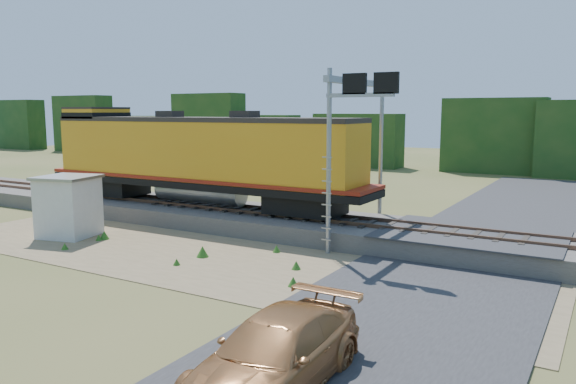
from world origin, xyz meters
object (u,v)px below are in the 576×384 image
Objects in this scene: locomotive at (195,156)px; signal_gantry at (360,116)px; car at (276,354)px; shed at (69,206)px.

signal_gantry reaches higher than locomotive.
signal_gantry reaches higher than car.
signal_gantry reaches higher than shed.
locomotive is 18.77m from car.
locomotive is 3.71× the size of car.
car is (13.05, -13.24, -2.65)m from locomotive.
shed is 17.12m from car.
locomotive is at bearing 175.93° from signal_gantry.
signal_gantry is at bearing -4.07° from locomotive.
signal_gantry is 1.42× the size of car.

